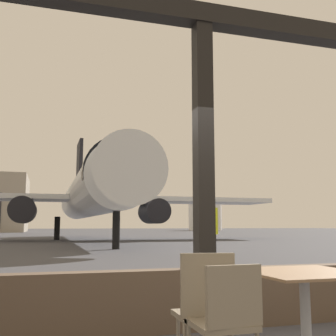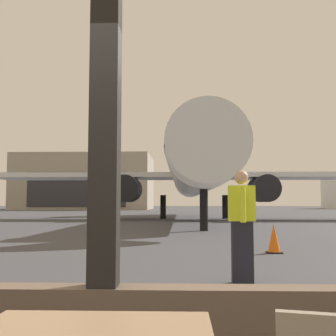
{
  "view_description": "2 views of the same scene",
  "coord_description": "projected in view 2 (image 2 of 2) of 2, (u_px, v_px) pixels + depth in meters",
  "views": [
    {
      "loc": [
        -1.74,
        -4.44,
        1.13
      ],
      "look_at": [
        2.93,
        11.43,
        3.44
      ],
      "focal_mm": 44.12,
      "sensor_mm": 36.0,
      "label": 1
    },
    {
      "loc": [
        0.54,
        -2.94,
        1.24
      ],
      "look_at": [
        -0.05,
        15.98,
        2.8
      ],
      "focal_mm": 44.75,
      "sensor_mm": 36.0,
      "label": 2
    }
  ],
  "objects": [
    {
      "name": "window_frame",
      "position": [
        105.0,
        189.0,
        2.95
      ],
      "size": [
        8.16,
        0.24,
        3.8
      ],
      "color": "brown",
      "rests_on": "ground"
    },
    {
      "name": "ground_plane",
      "position": [
        176.0,
        215.0,
        42.69
      ],
      "size": [
        220.0,
        220.0,
        0.0
      ],
      "primitive_type": "plane",
      "color": "#424247"
    },
    {
      "name": "distant_hangar",
      "position": [
        87.0,
        183.0,
        78.47
      ],
      "size": [
        23.99,
        16.07,
        9.86
      ],
      "color": "#9E9384",
      "rests_on": "ground"
    },
    {
      "name": "airplane",
      "position": [
        195.0,
        171.0,
        30.44
      ],
      "size": [
        30.05,
        31.05,
        10.22
      ],
      "color": "silver",
      "rests_on": "ground"
    },
    {
      "name": "traffic_cone",
      "position": [
        274.0,
        239.0,
        10.29
      ],
      "size": [
        0.36,
        0.36,
        0.71
      ],
      "color": "orange",
      "rests_on": "ground"
    },
    {
      "name": "ground_crew_worker",
      "position": [
        242.0,
        224.0,
        6.49
      ],
      "size": [
        0.4,
        0.57,
        1.74
      ],
      "color": "black",
      "rests_on": "ground"
    }
  ]
}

